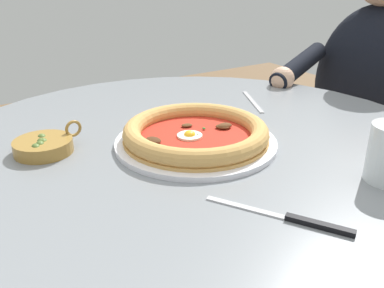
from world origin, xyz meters
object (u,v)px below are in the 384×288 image
Objects in this scene: pizza_on_plate at (196,134)px; steak_knife at (298,220)px; fork_utensil at (253,102)px; cafe_chair_diner at (376,131)px; diner_person at (358,145)px; dining_table at (196,208)px; olive_pan at (44,146)px.

steak_knife is at bearing -5.85° from pizza_on_plate.
fork_utensil is at bearing 146.28° from steak_knife.
cafe_chair_diner is (-0.19, 0.91, -0.25)m from pizza_on_plate.
fork_utensil is 0.56m from diner_person.
pizza_on_plate is at bearing 127.49° from dining_table.
diner_person is at bearing 92.00° from fork_utensil.
fork_utensil is at bearing 118.70° from dining_table.
steak_knife is 0.17× the size of diner_person.
pizza_on_plate is 0.97m from cafe_chair_diner.
diner_person reaches higher than steak_knife.
steak_knife is 0.22× the size of cafe_chair_diner.
diner_person reaches higher than olive_pan.
diner_person is (-0.04, 1.04, -0.26)m from olive_pan.
olive_pan is at bearing -87.59° from diner_person.
diner_person is at bearing 92.41° from olive_pan.
diner_person is (-0.17, 0.77, -0.27)m from pizza_on_plate.
diner_person is 0.14m from cafe_chair_diner.
pizza_on_plate is at bearing -78.04° from cafe_chair_diner.
diner_person is (-0.17, 0.77, -0.10)m from dining_table.
pizza_on_plate is at bearing 65.25° from olive_pan.
cafe_chair_diner is at bearing 101.36° from diner_person.
steak_knife reaches higher than fork_utensil.
dining_table is at bearing -77.83° from diner_person.
olive_pan is at bearing -86.51° from cafe_chair_diner.
fork_utensil is 0.19× the size of cafe_chair_diner.
steak_knife is (0.30, -0.03, 0.15)m from dining_table.
olive_pan is 0.16× the size of cafe_chair_diner.
pizza_on_plate is 1.94× the size of fork_utensil.
pizza_on_plate is (-0.00, 0.00, 0.17)m from dining_table.
fork_utensil is (-0.15, 0.27, 0.15)m from dining_table.
olive_pan is at bearing -151.41° from steak_knife.
steak_knife is at bearing 28.59° from olive_pan.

